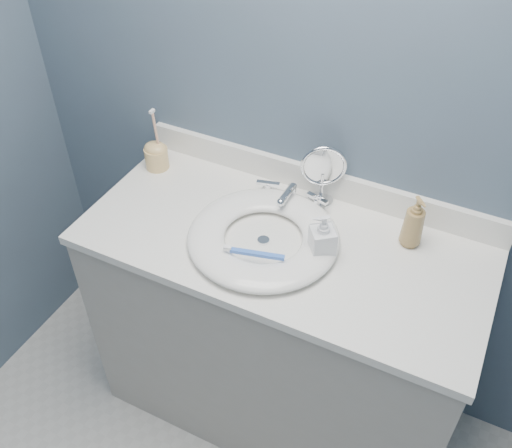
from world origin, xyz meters
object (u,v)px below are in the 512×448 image
Objects in this scene: soap_bottle_amber at (414,222)px; soap_bottle_clear at (323,237)px; makeup_mirror at (323,172)px; toothbrush_holder at (156,154)px.

soap_bottle_clear is (-0.21, -0.17, -0.01)m from soap_bottle_amber.
soap_bottle_amber is 0.27m from soap_bottle_clear.
makeup_mirror is 1.41× the size of soap_bottle_clear.
toothbrush_holder is at bearing 138.41° from soap_bottle_amber.
makeup_mirror is at bearing 125.99° from soap_bottle_amber.
toothbrush_holder is at bearing 163.03° from makeup_mirror.
makeup_mirror is 0.92× the size of toothbrush_holder.
soap_bottle_clear is at bearing -13.26° from toothbrush_holder.
makeup_mirror is 0.25m from soap_bottle_clear.
toothbrush_holder reaches higher than soap_bottle_clear.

